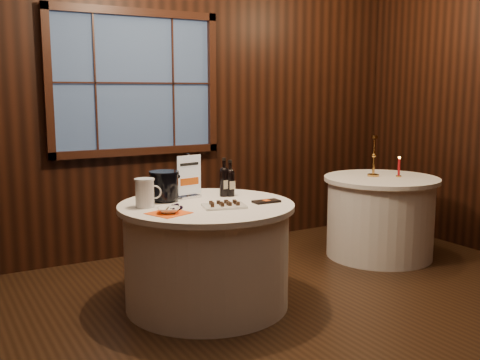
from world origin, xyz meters
TOP-DOWN VIEW (x-y plane):
  - ground at (0.00, 0.00)m, footprint 6.00×6.00m
  - back_wall at (0.00, 2.48)m, footprint 6.00×0.10m
  - main_table at (0.00, 1.00)m, footprint 1.28×1.28m
  - side_table at (2.00, 1.30)m, footprint 1.08×1.08m
  - sign_stand at (-0.02, 1.26)m, footprint 0.21×0.13m
  - port_bottle_left at (0.25, 1.18)m, footprint 0.07×0.08m
  - port_bottle_right at (0.29, 1.16)m, footprint 0.07×0.07m
  - ice_bucket at (-0.23, 1.22)m, footprint 0.22×0.22m
  - chocolate_plate at (0.05, 0.82)m, footprint 0.33×0.26m
  - chocolate_box at (0.40, 0.81)m, footprint 0.20×0.11m
  - grape_bunch at (-0.29, 0.87)m, footprint 0.18×0.10m
  - glass_pitcher at (-0.43, 1.09)m, footprint 0.19×0.14m
  - orange_napkin at (-0.37, 0.82)m, footprint 0.30×0.30m
  - cracker_bowl at (-0.37, 0.82)m, footprint 0.20×0.20m
  - brass_candlestick at (1.97, 1.38)m, footprint 0.11×0.11m
  - red_candle at (2.16, 1.24)m, footprint 0.05×0.05m

SIDE VIEW (x-z plane):
  - ground at x=0.00m, z-range 0.00..0.00m
  - main_table at x=0.00m, z-range 0.00..0.77m
  - side_table at x=2.00m, z-range 0.00..0.77m
  - orange_napkin at x=-0.37m, z-range 0.77..0.77m
  - chocolate_box at x=0.40m, z-range 0.77..0.79m
  - chocolate_plate at x=0.05m, z-range 0.77..0.81m
  - grape_bunch at x=-0.29m, z-range 0.77..0.81m
  - cracker_bowl at x=-0.37m, z-range 0.77..0.81m
  - red_candle at x=2.16m, z-range 0.75..0.95m
  - glass_pitcher at x=-0.43m, z-range 0.77..0.98m
  - sign_stand at x=-0.02m, z-range 0.72..1.05m
  - ice_bucket at x=-0.23m, z-range 0.78..1.00m
  - port_bottle_right at x=0.29m, z-range 0.75..1.03m
  - port_bottle_left at x=0.25m, z-range 0.75..1.05m
  - brass_candlestick at x=1.97m, z-range 0.72..1.11m
  - back_wall at x=0.00m, z-range 0.04..3.04m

